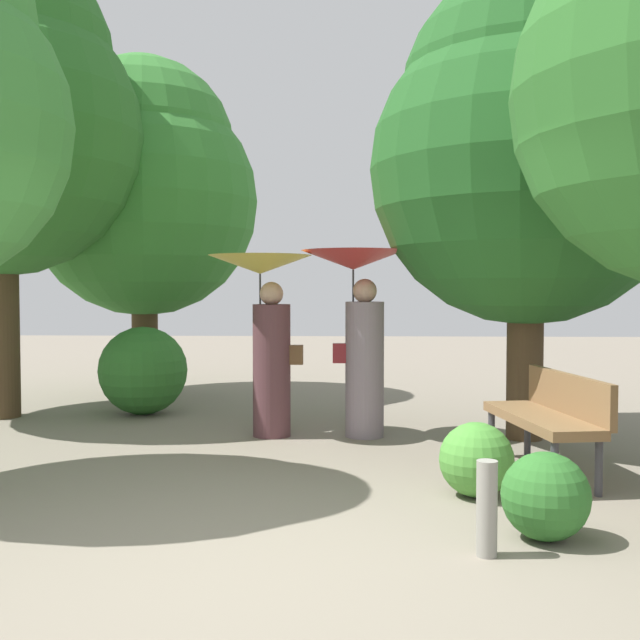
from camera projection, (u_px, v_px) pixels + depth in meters
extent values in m
plane|color=gray|center=(292.00, 554.00, 4.32)|extent=(40.00, 40.00, 0.00)
cylinder|color=#563338|center=(272.00, 370.00, 7.78)|extent=(0.39, 0.39, 1.37)
sphere|color=tan|center=(271.00, 294.00, 7.75)|extent=(0.24, 0.24, 0.24)
cylinder|color=#333338|center=(260.00, 312.00, 7.76)|extent=(0.02, 0.02, 0.79)
cone|color=#D8C64C|center=(260.00, 265.00, 7.74)|extent=(1.07, 1.07, 0.19)
cube|color=brown|center=(296.00, 355.00, 7.76)|extent=(0.14, 0.10, 0.20)
cylinder|color=gray|center=(365.00, 369.00, 7.76)|extent=(0.40, 0.40, 1.39)
sphere|color=tan|center=(365.00, 291.00, 7.72)|extent=(0.25, 0.25, 0.25)
cylinder|color=#333338|center=(353.00, 309.00, 7.74)|extent=(0.02, 0.02, 0.81)
cone|color=#B22D2D|center=(353.00, 260.00, 7.71)|extent=(1.07, 1.07, 0.20)
cube|color=maroon|center=(340.00, 353.00, 7.76)|extent=(0.14, 0.10, 0.20)
cylinder|color=#38383D|center=(491.00, 433.00, 6.81)|extent=(0.06, 0.06, 0.44)
cylinder|color=#38383D|center=(527.00, 432.00, 6.85)|extent=(0.06, 0.06, 0.44)
cylinder|color=#38383D|center=(554.00, 468.00, 5.48)|extent=(0.06, 0.06, 0.44)
cylinder|color=#38383D|center=(599.00, 467.00, 5.52)|extent=(0.06, 0.06, 0.44)
cube|color=olive|center=(540.00, 419.00, 6.16)|extent=(0.67, 1.55, 0.08)
cube|color=olive|center=(568.00, 395.00, 6.18)|extent=(0.29, 1.49, 0.35)
cylinder|color=#4C3823|center=(144.00, 267.00, 10.68)|extent=(0.37, 0.37, 3.68)
sphere|color=#387F33|center=(144.00, 202.00, 10.64)|extent=(3.23, 3.23, 3.23)
sphere|color=#387F33|center=(143.00, 149.00, 10.61)|extent=(2.59, 2.59, 2.59)
cylinder|color=#4C3823|center=(526.00, 259.00, 7.58)|extent=(0.36, 0.36, 3.65)
sphere|color=#235B23|center=(527.00, 168.00, 7.55)|extent=(3.15, 3.15, 3.15)
sphere|color=#235B23|center=(528.00, 95.00, 7.52)|extent=(2.52, 2.52, 2.52)
sphere|color=#2D6B28|center=(546.00, 496.00, 4.56)|extent=(0.54, 0.54, 0.54)
sphere|color=#2D6B28|center=(143.00, 371.00, 9.13)|extent=(1.07, 1.07, 1.07)
sphere|color=#4C9338|center=(476.00, 460.00, 5.52)|extent=(0.55, 0.55, 0.55)
cylinder|color=gray|center=(487.00, 508.00, 4.28)|extent=(0.12, 0.12, 0.55)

